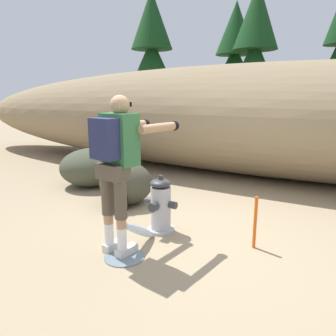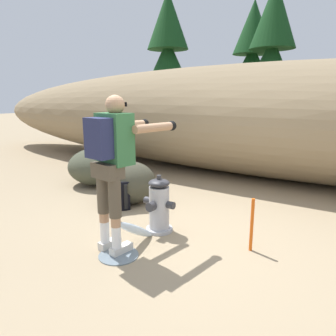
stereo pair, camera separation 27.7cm
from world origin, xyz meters
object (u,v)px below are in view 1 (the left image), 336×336
Objects in this scene: utility_worker at (119,155)px; spare_backpack at (116,196)px; boulder_mid at (126,183)px; boulder_large at (91,167)px; boulder_small at (99,164)px; fire_hydrant at (161,206)px; survey_stake at (255,223)px.

spare_backpack is (-0.85, 0.99, -0.86)m from utility_worker.
utility_worker is 1.74m from boulder_mid.
boulder_large is 0.72m from boulder_small.
fire_hydrant is 2.50m from boulder_large.
boulder_large is 1.32m from boulder_mid.
boulder_small is at bearing 119.24° from boulder_large.
fire_hydrant is 0.43× the size of utility_worker.
fire_hydrant is at bearing -32.82° from boulder_mid.
boulder_small is 4.06m from survey_stake.
utility_worker is 2.18× the size of boulder_small.
spare_backpack is 0.78× the size of survey_stake.
boulder_small is 1.28× the size of survey_stake.
boulder_large reaches higher than boulder_mid.
survey_stake is (2.10, -0.22, 0.08)m from spare_backpack.
utility_worker is 2.80× the size of survey_stake.
boulder_large is 1.41× the size of boulder_mid.
fire_hydrant reaches higher than boulder_mid.
survey_stake is at bearing -13.81° from boulder_mid.
fire_hydrant is at bearing -160.14° from spare_backpack.
spare_backpack is at bearing 174.15° from survey_stake.
utility_worker is 2.03× the size of boulder_mid.
spare_backpack is at bearing -42.97° from boulder_small.
fire_hydrant reaches higher than survey_stake.
spare_backpack is 2.17m from boulder_small.
utility_worker reaches higher than boulder_small.
boulder_mid is (-0.04, 0.31, 0.12)m from spare_backpack.
fire_hydrant is 3.12m from boulder_small.
boulder_mid is at bearing 166.19° from survey_stake.
boulder_large is 1.51× the size of boulder_small.
boulder_large is (-2.20, 1.19, 0.02)m from fire_hydrant.
fire_hydrant is 1.18m from boulder_mid.
boulder_mid is (-0.89, 1.30, -0.74)m from utility_worker.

